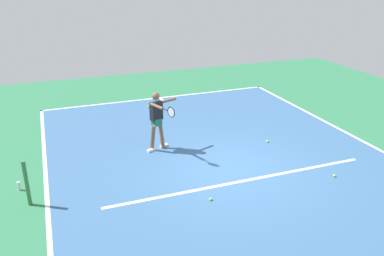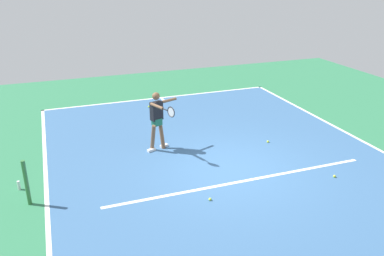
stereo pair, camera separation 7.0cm
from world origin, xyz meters
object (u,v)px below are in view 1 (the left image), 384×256
object	(u,v)px
tennis_ball_near_service_line	(334,176)
tennis_ball_by_sideline	(211,199)
net_post	(27,183)
tennis_player	(157,118)
tennis_ball_centre_court	(148,107)
tennis_ball_far_corner	(268,141)
water_bottle	(19,186)

from	to	relation	value
tennis_ball_near_service_line	tennis_ball_by_sideline	distance (m)	3.33
tennis_ball_near_service_line	net_post	bearing A→B (deg)	-10.48
tennis_player	tennis_ball_by_sideline	xyz separation A→B (m)	(-0.35, 3.04, -0.95)
tennis_ball_centre_court	tennis_ball_far_corner	bearing A→B (deg)	120.11
tennis_ball_near_service_line	tennis_ball_far_corner	bearing A→B (deg)	-79.04
tennis_player	tennis_ball_near_service_line	xyz separation A→B (m)	(-3.68, 3.12, -0.95)
tennis_ball_near_service_line	water_bottle	size ratio (longest dim) A/B	0.30
net_post	tennis_player	bearing A→B (deg)	-152.55
water_bottle	net_post	bearing A→B (deg)	107.82
tennis_player	tennis_ball_far_corner	size ratio (longest dim) A/B	26.00
tennis_ball_centre_court	tennis_ball_by_sideline	bearing A→B (deg)	87.43
net_post	tennis_ball_centre_court	size ratio (longest dim) A/B	16.21
tennis_ball_centre_court	tennis_ball_by_sideline	xyz separation A→B (m)	(0.30, 6.78, 0.00)
net_post	tennis_ball_far_corner	world-z (taller)	net_post
tennis_ball_by_sideline	water_bottle	xyz separation A→B (m)	(4.05, -2.00, 0.08)
tennis_ball_centre_court	tennis_ball_by_sideline	size ratio (longest dim) A/B	1.00
tennis_ball_near_service_line	tennis_ball_by_sideline	xyz separation A→B (m)	(3.33, -0.08, 0.00)
tennis_ball_by_sideline	tennis_ball_centre_court	bearing A→B (deg)	-92.57
tennis_ball_far_corner	water_bottle	size ratio (longest dim) A/B	0.30
net_post	tennis_ball_far_corner	xyz separation A→B (m)	(-6.67, -1.13, -0.50)
tennis_ball_centre_court	tennis_player	bearing A→B (deg)	80.06
tennis_ball_far_corner	tennis_ball_by_sideline	bearing A→B (deg)	39.66
tennis_ball_centre_court	tennis_ball_far_corner	xyz separation A→B (m)	(-2.55, 4.41, 0.00)
tennis_ball_far_corner	tennis_ball_near_service_line	size ratio (longest dim) A/B	1.00
tennis_ball_far_corner	water_bottle	xyz separation A→B (m)	(6.91, 0.37, 0.08)
tennis_player	tennis_ball_far_corner	distance (m)	3.41
tennis_ball_near_service_line	tennis_ball_by_sideline	world-z (taller)	same
tennis_ball_far_corner	net_post	bearing A→B (deg)	9.62
net_post	tennis_ball_far_corner	distance (m)	6.78
net_post	tennis_ball_by_sideline	xyz separation A→B (m)	(-3.81, 1.24, -0.50)
tennis_player	water_bottle	xyz separation A→B (m)	(3.70, 1.04, -0.87)
tennis_ball_near_service_line	tennis_ball_centre_court	bearing A→B (deg)	-66.17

